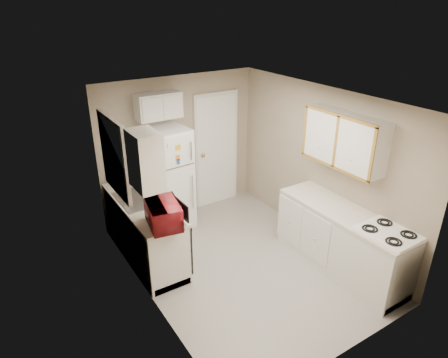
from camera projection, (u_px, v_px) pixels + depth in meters
floor at (242, 263)px, 5.78m from camera, size 3.80×3.80×0.00m
ceiling at (246, 99)px, 4.78m from camera, size 3.80×3.80×0.00m
wall_left at (145, 217)px, 4.60m from camera, size 3.80×3.80×0.00m
wall_right at (321, 167)px, 5.96m from camera, size 3.80×3.80×0.00m
wall_back at (180, 147)px, 6.74m from camera, size 2.80×2.80×0.00m
wall_front at (358, 262)px, 3.82m from camera, size 2.80×2.80×0.00m
left_counter at (145, 230)px, 5.75m from camera, size 0.60×1.80×0.90m
dishwasher at (182, 242)px, 5.41m from camera, size 0.03×0.58×0.72m
sink at (138, 201)px, 5.70m from camera, size 0.54×0.74×0.16m
microwave at (164, 215)px, 4.95m from camera, size 0.61×0.41×0.38m
soap_bottle at (124, 183)px, 5.92m from camera, size 0.11×0.11×0.19m
window_blinds at (115, 156)px, 5.26m from camera, size 0.10×0.98×1.08m
upper_cabinet_left at (145, 160)px, 4.59m from camera, size 0.30×0.45×0.70m
refrigerator at (166, 179)px, 6.42m from camera, size 0.74×0.72×1.69m
cabinet_over_fridge at (158, 106)px, 6.10m from camera, size 0.70×0.30×0.40m
interior_door at (216, 150)px, 7.13m from camera, size 0.86×0.06×2.08m
right_counter at (341, 240)px, 5.52m from camera, size 0.60×2.00×0.90m
stove at (382, 266)px, 5.05m from camera, size 0.56×0.68×0.82m
upper_cabinet_right at (345, 140)px, 5.26m from camera, size 0.30×1.20×0.70m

